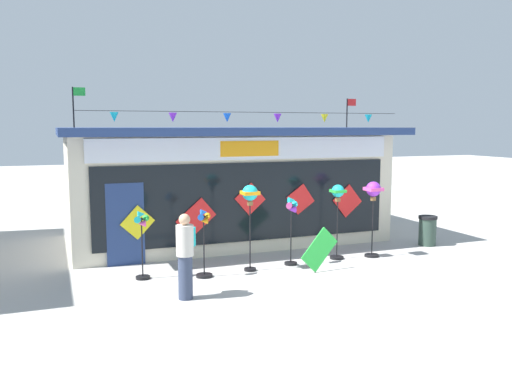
{
  "coord_description": "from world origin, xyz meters",
  "views": [
    {
      "loc": [
        -5.72,
        -9.27,
        3.34
      ],
      "look_at": [
        -0.99,
        3.03,
        1.7
      ],
      "focal_mm": 37.25,
      "sensor_mm": 36.0,
      "label": 1
    }
  ],
  "objects_px": {
    "wind_spinner_center_left": "(250,200)",
    "wind_spinner_right": "(338,202)",
    "wind_spinner_far_left": "(142,237)",
    "trash_bin": "(427,230)",
    "kite_shop_building": "(224,183)",
    "display_kite_on_ground": "(319,250)",
    "wind_spinner_center_right": "(292,220)",
    "wind_spinner_far_right": "(373,197)",
    "wind_spinner_left": "(204,241)",
    "person_near_camera": "(185,254)"
  },
  "relations": [
    {
      "from": "wind_spinner_far_left",
      "to": "wind_spinner_center_right",
      "type": "distance_m",
      "value": 3.55
    },
    {
      "from": "wind_spinner_center_left",
      "to": "trash_bin",
      "type": "xyz_separation_m",
      "value": [
        5.6,
        0.7,
        -1.25
      ]
    },
    {
      "from": "wind_spinner_right",
      "to": "trash_bin",
      "type": "distance_m",
      "value": 3.34
    },
    {
      "from": "trash_bin",
      "to": "wind_spinner_right",
      "type": "bearing_deg",
      "value": -172.1
    },
    {
      "from": "kite_shop_building",
      "to": "wind_spinner_left",
      "type": "xyz_separation_m",
      "value": [
        -1.69,
        -3.84,
        -0.85
      ]
    },
    {
      "from": "wind_spinner_far_left",
      "to": "trash_bin",
      "type": "relative_size",
      "value": 1.82
    },
    {
      "from": "wind_spinner_left",
      "to": "display_kite_on_ground",
      "type": "relative_size",
      "value": 1.64
    },
    {
      "from": "wind_spinner_far_right",
      "to": "trash_bin",
      "type": "xyz_separation_m",
      "value": [
        2.2,
        0.57,
        -1.13
      ]
    },
    {
      "from": "person_near_camera",
      "to": "trash_bin",
      "type": "xyz_separation_m",
      "value": [
        7.47,
        2.14,
        -0.46
      ]
    },
    {
      "from": "kite_shop_building",
      "to": "wind_spinner_center_right",
      "type": "relative_size",
      "value": 5.55
    },
    {
      "from": "wind_spinner_center_left",
      "to": "wind_spinner_right",
      "type": "distance_m",
      "value": 2.47
    },
    {
      "from": "wind_spinner_far_right",
      "to": "person_near_camera",
      "type": "bearing_deg",
      "value": -163.36
    },
    {
      "from": "wind_spinner_center_right",
      "to": "wind_spinner_far_right",
      "type": "distance_m",
      "value": 2.33
    },
    {
      "from": "wind_spinner_center_right",
      "to": "wind_spinner_left",
      "type": "bearing_deg",
      "value": -173.49
    },
    {
      "from": "wind_spinner_far_left",
      "to": "trash_bin",
      "type": "distance_m",
      "value": 8.07
    },
    {
      "from": "wind_spinner_center_left",
      "to": "trash_bin",
      "type": "distance_m",
      "value": 5.78
    },
    {
      "from": "wind_spinner_far_left",
      "to": "wind_spinner_center_right",
      "type": "xyz_separation_m",
      "value": [
        3.55,
        -0.08,
        0.17
      ]
    },
    {
      "from": "kite_shop_building",
      "to": "wind_spinner_far_left",
      "type": "relative_size",
      "value": 6.07
    },
    {
      "from": "kite_shop_building",
      "to": "display_kite_on_ground",
      "type": "relative_size",
      "value": 9.88
    },
    {
      "from": "wind_spinner_left",
      "to": "wind_spinner_right",
      "type": "relative_size",
      "value": 0.81
    },
    {
      "from": "person_near_camera",
      "to": "display_kite_on_ground",
      "type": "xyz_separation_m",
      "value": [
        3.36,
        0.83,
        -0.38
      ]
    },
    {
      "from": "wind_spinner_left",
      "to": "wind_spinner_right",
      "type": "bearing_deg",
      "value": 6.35
    },
    {
      "from": "wind_spinner_left",
      "to": "wind_spinner_center_right",
      "type": "relative_size",
      "value": 0.92
    },
    {
      "from": "wind_spinner_far_left",
      "to": "display_kite_on_ground",
      "type": "distance_m",
      "value": 4.03
    },
    {
      "from": "kite_shop_building",
      "to": "person_near_camera",
      "type": "height_order",
      "value": "kite_shop_building"
    },
    {
      "from": "kite_shop_building",
      "to": "person_near_camera",
      "type": "distance_m",
      "value": 5.74
    },
    {
      "from": "wind_spinner_far_left",
      "to": "display_kite_on_ground",
      "type": "bearing_deg",
      "value": -11.71
    },
    {
      "from": "kite_shop_building",
      "to": "display_kite_on_ground",
      "type": "bearing_deg",
      "value": -77.9
    },
    {
      "from": "wind_spinner_center_left",
      "to": "wind_spinner_far_right",
      "type": "bearing_deg",
      "value": 2.26
    },
    {
      "from": "wind_spinner_right",
      "to": "display_kite_on_ground",
      "type": "distance_m",
      "value": 1.6
    },
    {
      "from": "wind_spinner_far_left",
      "to": "wind_spinner_far_right",
      "type": "distance_m",
      "value": 5.87
    },
    {
      "from": "wind_spinner_center_right",
      "to": "person_near_camera",
      "type": "xyz_separation_m",
      "value": [
        -2.98,
        -1.56,
        -0.22
      ]
    },
    {
      "from": "wind_spinner_center_right",
      "to": "wind_spinner_right",
      "type": "relative_size",
      "value": 0.88
    },
    {
      "from": "wind_spinner_far_left",
      "to": "person_near_camera",
      "type": "xyz_separation_m",
      "value": [
        0.57,
        -1.64,
        -0.06
      ]
    },
    {
      "from": "wind_spinner_far_right",
      "to": "person_near_camera",
      "type": "distance_m",
      "value": 5.54
    },
    {
      "from": "kite_shop_building",
      "to": "wind_spinner_far_left",
      "type": "xyz_separation_m",
      "value": [
        -3.0,
        -3.5,
        -0.73
      ]
    },
    {
      "from": "wind_spinner_right",
      "to": "trash_bin",
      "type": "bearing_deg",
      "value": 7.9
    },
    {
      "from": "wind_spinner_center_left",
      "to": "trash_bin",
      "type": "bearing_deg",
      "value": 7.12
    },
    {
      "from": "wind_spinner_far_left",
      "to": "wind_spinner_far_right",
      "type": "height_order",
      "value": "wind_spinner_far_right"
    },
    {
      "from": "wind_spinner_center_left",
      "to": "display_kite_on_ground",
      "type": "relative_size",
      "value": 2.15
    },
    {
      "from": "kite_shop_building",
      "to": "wind_spinner_center_right",
      "type": "xyz_separation_m",
      "value": [
        0.55,
        -3.58,
        -0.56
      ]
    },
    {
      "from": "wind_spinner_far_left",
      "to": "wind_spinner_center_right",
      "type": "relative_size",
      "value": 0.91
    },
    {
      "from": "wind_spinner_right",
      "to": "wind_spinner_far_right",
      "type": "distance_m",
      "value": 0.97
    },
    {
      "from": "wind_spinner_far_left",
      "to": "wind_spinner_left",
      "type": "distance_m",
      "value": 1.35
    },
    {
      "from": "wind_spinner_right",
      "to": "wind_spinner_far_right",
      "type": "height_order",
      "value": "wind_spinner_far_right"
    },
    {
      "from": "wind_spinner_far_right",
      "to": "wind_spinner_center_right",
      "type": "bearing_deg",
      "value": -179.65
    },
    {
      "from": "person_near_camera",
      "to": "wind_spinner_left",
      "type": "bearing_deg",
      "value": 92.71
    },
    {
      "from": "person_near_camera",
      "to": "kite_shop_building",
      "type": "bearing_deg",
      "value": 96.86
    },
    {
      "from": "wind_spinner_center_right",
      "to": "person_near_camera",
      "type": "bearing_deg",
      "value": -152.36
    },
    {
      "from": "wind_spinner_far_left",
      "to": "wind_spinner_center_right",
      "type": "bearing_deg",
      "value": -1.3
    }
  ]
}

